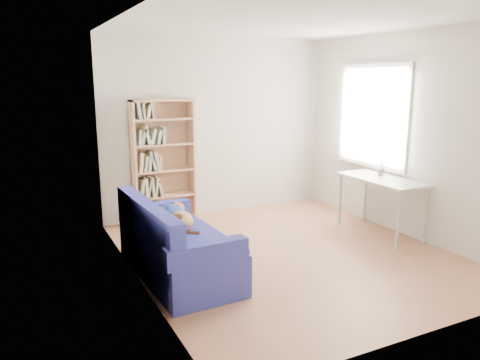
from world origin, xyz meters
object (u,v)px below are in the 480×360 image
at_px(desk, 382,184).
at_px(pen_cup, 381,171).
at_px(sofa, 175,246).
at_px(bookshelf, 164,167).

relative_size(desk, pen_cup, 6.87).
bearing_deg(desk, sofa, -178.51).
relative_size(sofa, bookshelf, 0.97).
xyz_separation_m(bookshelf, pen_cup, (2.47, -1.65, 0.01)).
distance_m(sofa, desk, 2.85).
xyz_separation_m(sofa, pen_cup, (2.94, 0.21, 0.50)).
bearing_deg(pen_cup, sofa, -175.95).
bearing_deg(pen_cup, desk, -129.11).
distance_m(desk, pen_cup, 0.22).
bearing_deg(desk, pen_cup, 50.89).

